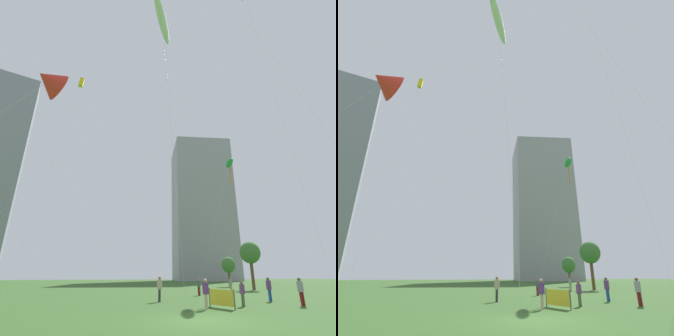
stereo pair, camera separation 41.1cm
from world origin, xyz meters
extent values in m
plane|color=#335623|center=(0.00, 0.00, 0.00)|extent=(280.00, 280.00, 0.00)
cylinder|color=#2D2D33|center=(0.49, 9.26, 0.45)|extent=(0.17, 0.17, 0.90)
cylinder|color=#2D2D33|center=(0.52, 9.44, 0.45)|extent=(0.17, 0.17, 0.90)
cylinder|color=tan|center=(0.50, 9.35, 1.26)|extent=(0.41, 0.41, 0.71)
sphere|color=#997051|center=(0.50, 9.35, 1.73)|extent=(0.24, 0.24, 0.24)
cylinder|color=#3F593F|center=(5.08, 4.75, 0.38)|extent=(0.14, 0.14, 0.76)
cylinder|color=#3F593F|center=(5.08, 4.59, 0.38)|extent=(0.14, 0.14, 0.76)
cylinder|color=#593372|center=(5.08, 4.67, 1.07)|extent=(0.35, 0.35, 0.61)
sphere|color=brown|center=(5.08, 4.67, 1.47)|extent=(0.21, 0.21, 0.21)
cylinder|color=maroon|center=(9.18, 3.70, 0.43)|extent=(0.16, 0.16, 0.87)
cylinder|color=maroon|center=(9.00, 3.68, 0.43)|extent=(0.16, 0.16, 0.87)
cylinder|color=gray|center=(9.09, 3.69, 1.21)|extent=(0.40, 0.40, 0.69)
sphere|color=brown|center=(9.09, 3.69, 1.67)|extent=(0.23, 0.23, 0.23)
cylinder|color=tan|center=(2.04, 3.95, 0.42)|extent=(0.16, 0.16, 0.84)
cylinder|color=tan|center=(1.95, 3.80, 0.42)|extent=(0.16, 0.16, 0.84)
cylinder|color=#593372|center=(1.99, 3.87, 1.17)|extent=(0.39, 0.39, 0.67)
sphere|color=tan|center=(1.99, 3.87, 1.62)|extent=(0.23, 0.23, 0.23)
cylinder|color=tan|center=(13.12, 20.23, 0.41)|extent=(0.15, 0.15, 0.82)
cylinder|color=tan|center=(12.96, 20.18, 0.41)|extent=(0.15, 0.15, 0.82)
cylinder|color=gray|center=(13.04, 20.21, 1.15)|extent=(0.38, 0.38, 0.65)
sphere|color=#997051|center=(13.04, 20.21, 1.59)|extent=(0.22, 0.22, 0.22)
cylinder|color=#1E478C|center=(9.07, 7.18, 0.43)|extent=(0.16, 0.16, 0.87)
cylinder|color=#1E478C|center=(9.23, 7.25, 0.43)|extent=(0.16, 0.16, 0.87)
cylinder|color=#593372|center=(9.15, 7.22, 1.21)|extent=(0.40, 0.40, 0.69)
sphere|color=brown|center=(9.15, 7.22, 1.67)|extent=(0.24, 0.24, 0.24)
cylinder|color=maroon|center=(6.28, 15.04, 0.39)|extent=(0.15, 0.15, 0.78)
cylinder|color=maroon|center=(6.35, 14.89, 0.39)|extent=(0.15, 0.15, 0.78)
cylinder|color=#3F593F|center=(6.32, 14.96, 1.09)|extent=(0.36, 0.36, 0.62)
sphere|color=#997051|center=(6.32, 14.96, 1.51)|extent=(0.21, 0.21, 0.21)
cone|color=red|center=(-8.90, 2.26, 13.44)|extent=(2.53, 2.59, 2.19)
cylinder|color=silver|center=(-0.42, 3.10, 11.05)|extent=(2.05, 1.27, 22.10)
ellipsoid|color=white|center=(-1.43, 2.47, 22.10)|extent=(3.00, 4.68, 0.92)
cylinder|color=silver|center=(12.28, 5.60, 16.88)|extent=(6.59, 2.47, 33.76)
cylinder|color=silver|center=(7.81, 13.17, 7.28)|extent=(4.61, 0.57, 14.56)
ellipsoid|color=green|center=(10.11, 12.90, 14.55)|extent=(2.76, 4.85, 1.73)
cylinder|color=orange|center=(10.11, 12.90, 12.98)|extent=(0.50, 0.56, 2.51)
cylinder|color=silver|center=(10.42, 1.58, 17.14)|extent=(7.79, 6.84, 34.29)
cylinder|color=silver|center=(-10.83, 20.19, 14.25)|extent=(3.99, 0.84, 28.51)
cube|color=yellow|center=(-8.84, 20.60, 28.51)|extent=(0.70, 0.62, 1.49)
cylinder|color=brown|center=(20.85, 34.32, 1.46)|extent=(0.38, 0.38, 2.92)
ellipsoid|color=#3D7033|center=(20.85, 34.32, 3.81)|extent=(2.56, 2.56, 2.88)
cylinder|color=brown|center=(18.37, 23.05, 2.04)|extent=(0.46, 0.46, 4.08)
ellipsoid|color=#3D7033|center=(18.37, 23.05, 5.15)|extent=(3.04, 3.04, 3.17)
cube|color=#939399|center=(41.77, 91.19, 29.40)|extent=(28.30, 28.14, 58.81)
cylinder|color=#4C4C4C|center=(3.49, 3.05, 0.57)|extent=(0.08, 0.08, 1.13)
cylinder|color=#4C4C4C|center=(2.88, 5.22, 0.57)|extent=(0.08, 0.08, 1.13)
cube|color=yellow|center=(3.19, 4.14, 0.62)|extent=(0.63, 2.18, 0.93)
camera|label=1|loc=(-5.50, -12.55, 1.90)|focal=27.72mm
camera|label=2|loc=(-5.11, -12.66, 1.90)|focal=27.72mm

